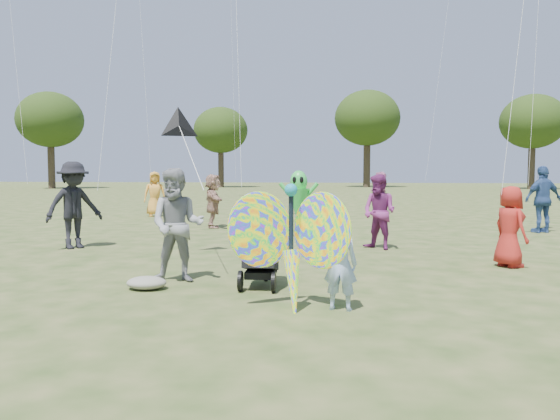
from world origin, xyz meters
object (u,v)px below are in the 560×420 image
at_px(crowd_c, 543,199).
at_px(jogging_stroller, 262,245).
at_px(crowd_j, 380,193).
at_px(alien_kite, 299,201).
at_px(crowd_a, 510,227).
at_px(child_girl, 340,264).
at_px(butterfly_kite, 292,246).
at_px(crowd_d, 213,201).
at_px(crowd_g, 155,194).
at_px(crowd_b, 74,205).
at_px(crowd_e, 379,212).
at_px(adult_man, 177,225).

height_order(crowd_c, jogging_stroller, crowd_c).
bearing_deg(crowd_j, alien_kite, -23.67).
xyz_separation_m(crowd_a, alien_kite, (-4.19, 3.64, 0.24)).
relative_size(child_girl, butterfly_kite, 0.66).
bearing_deg(crowd_c, crowd_d, -21.97).
bearing_deg(crowd_c, crowd_g, -38.71).
height_order(crowd_j, butterfly_kite, crowd_j).
bearing_deg(crowd_b, jogging_stroller, -84.80).
bearing_deg(crowd_d, jogging_stroller, -177.75).
bearing_deg(crowd_e, crowd_g, 174.31).
bearing_deg(alien_kite, crowd_e, -41.16).
height_order(crowd_a, crowd_d, crowd_d).
relative_size(crowd_a, alien_kite, 0.83).
xyz_separation_m(crowd_c, jogging_stroller, (-6.52, -8.16, -0.32)).
distance_m(child_girl, crowd_c, 10.82).
distance_m(crowd_b, jogging_stroller, 5.90).
bearing_deg(alien_kite, crowd_d, 141.53).
height_order(crowd_c, crowd_e, crowd_c).
height_order(crowd_d, butterfly_kite, crowd_d).
xyz_separation_m(crowd_j, alien_kite, (-2.40, -8.38, 0.11)).
distance_m(crowd_d, alien_kite, 3.66).
height_order(adult_man, crowd_j, adult_man).
xyz_separation_m(crowd_e, jogging_stroller, (-1.87, -4.20, -0.21)).
height_order(child_girl, crowd_j, crowd_j).
bearing_deg(crowd_a, crowd_d, 23.94).
bearing_deg(crowd_j, adult_man, -22.19).
bearing_deg(alien_kite, adult_man, -102.30).
relative_size(crowd_b, jogging_stroller, 1.77).
distance_m(child_girl, crowd_d, 10.30).
bearing_deg(jogging_stroller, crowd_d, 106.52).
bearing_deg(butterfly_kite, jogging_stroller, 114.82).
xyz_separation_m(crowd_a, crowd_b, (-8.92, 1.11, 0.24)).
xyz_separation_m(adult_man, butterfly_kite, (1.95, -1.45, -0.09)).
xyz_separation_m(crowd_e, alien_kite, (-1.96, 1.72, 0.15)).
distance_m(crowd_d, crowd_j, 8.06).
height_order(crowd_e, crowd_j, crowd_j).
height_order(crowd_g, butterfly_kite, crowd_g).
bearing_deg(crowd_d, alien_kite, -146.04).
xyz_separation_m(crowd_g, jogging_stroller, (6.28, -12.05, -0.24)).
xyz_separation_m(crowd_c, alien_kite, (-6.61, -2.25, 0.03)).
relative_size(crowd_g, crowd_j, 1.00).
bearing_deg(crowd_d, child_girl, -173.84).
distance_m(crowd_c, crowd_d, 9.47).
relative_size(crowd_b, crowd_j, 1.12).
distance_m(child_girl, alien_kite, 7.28).
distance_m(crowd_c, crowd_j, 7.43).
bearing_deg(child_girl, crowd_g, -51.92).
xyz_separation_m(crowd_e, crowd_g, (-8.16, 7.85, 0.03)).
xyz_separation_m(crowd_d, jogging_stroller, (2.95, -8.19, -0.21)).
bearing_deg(jogging_stroller, child_girl, -49.44).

